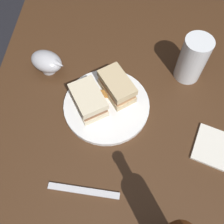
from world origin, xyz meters
name	(u,v)px	position (x,y,z in m)	size (l,w,h in m)	color
ground_plane	(115,185)	(0.00, 0.00, 0.00)	(6.00, 6.00, 0.00)	black
dining_table	(116,166)	(0.00, 0.00, 0.37)	(1.14, 0.79, 0.74)	#422816
plate	(107,105)	(-0.07, -0.04, 0.74)	(0.25, 0.25, 0.01)	white
sandwich_half_left	(117,86)	(-0.11, -0.01, 0.78)	(0.13, 0.12, 0.06)	#CCB284
sandwich_half_right	(88,100)	(-0.06, -0.09, 0.78)	(0.13, 0.12, 0.06)	beige
potato_wedge_front	(109,94)	(-0.10, -0.03, 0.76)	(0.05, 0.02, 0.02)	#AD702D
potato_wedge_middle	(114,83)	(-0.14, -0.02, 0.76)	(0.05, 0.02, 0.02)	#AD702D
potato_wedge_back	(113,88)	(-0.12, -0.02, 0.76)	(0.04, 0.02, 0.02)	gold
potato_wedge_left_edge	(109,83)	(-0.13, -0.03, 0.76)	(0.04, 0.02, 0.02)	gold
pint_glass	(192,61)	(-0.20, 0.20, 0.80)	(0.08, 0.08, 0.15)	white
gravy_boat	(47,62)	(-0.19, -0.23, 0.78)	(0.10, 0.12, 0.07)	#B7B7BC
napkin	(212,146)	(0.04, 0.26, 0.74)	(0.11, 0.09, 0.01)	silver
fork	(84,191)	(0.18, -0.07, 0.74)	(0.18, 0.02, 0.01)	silver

